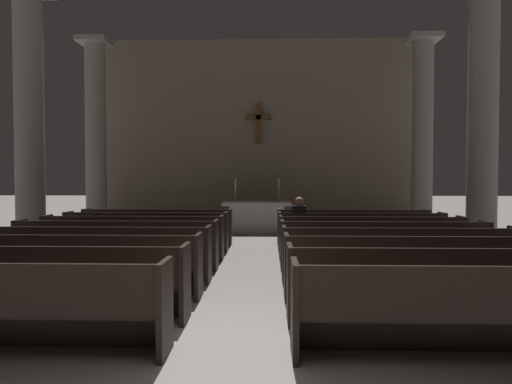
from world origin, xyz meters
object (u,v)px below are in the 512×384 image
(pew_left_row_2, at_px, (29,282))
(candlestick_left, at_px, (235,194))
(column_right_third, at_px, (422,138))
(altar, at_px, (257,216))
(pew_right_row_2, at_px, (451,285))
(pew_left_row_3, at_px, (68,265))
(pew_left_row_8, at_px, (158,227))
(pew_right_row_8, at_px, (352,227))
(pew_right_row_5, at_px, (383,245))
(column_right_second, at_px, (483,122))
(pew_right_row_1, at_px, (495,311))
(pew_left_row_4, at_px, (96,253))
(pew_right_row_7, at_px, (361,232))
(candlestick_right, at_px, (279,194))
(column_left_second, at_px, (29,123))
(pew_right_row_4, at_px, (399,255))
(pew_right_row_3, at_px, (421,267))
(pew_left_row_5, at_px, (117,244))
(lone_worshipper, at_px, (299,223))
(pew_left_row_7, at_px, (147,231))
(column_left_third, at_px, (96,139))
(pew_left_row_6, at_px, (133,237))
(pew_right_row_6, at_px, (371,238))

(pew_left_row_2, relative_size, candlestick_left, 5.34)
(column_right_third, xyz_separation_m, altar, (-5.31, -0.14, -2.53))
(pew_right_row_2, bearing_deg, pew_left_row_3, 168.60)
(pew_left_row_8, bearing_deg, column_right_third, 19.29)
(pew_left_row_8, distance_m, pew_right_row_8, 5.15)
(pew_right_row_5, bearing_deg, pew_right_row_8, 90.00)
(column_right_second, bearing_deg, pew_right_row_1, -114.36)
(pew_left_row_4, bearing_deg, pew_right_row_7, 31.18)
(pew_right_row_7, relative_size, candlestick_right, 5.34)
(column_left_second, bearing_deg, pew_right_row_7, 1.44)
(pew_right_row_4, distance_m, pew_right_row_7, 3.12)
(pew_right_row_3, bearing_deg, pew_right_row_2, -90.00)
(pew_left_row_4, xyz_separation_m, pew_left_row_5, (0.00, 1.04, 0.00))
(column_right_second, height_order, column_right_third, same)
(pew_left_row_2, distance_m, pew_right_row_2, 5.15)
(pew_right_row_1, bearing_deg, candlestick_right, 100.74)
(pew_right_row_2, xyz_separation_m, pew_right_row_3, (0.00, 1.04, 0.00))
(pew_right_row_4, relative_size, lone_worshipper, 2.97)
(pew_left_row_7, bearing_deg, candlestick_right, 48.14)
(pew_left_row_2, height_order, pew_left_row_3, same)
(pew_left_row_7, height_order, column_right_second, column_right_second)
(pew_right_row_1, bearing_deg, pew_left_row_2, 168.60)
(pew_left_row_2, xyz_separation_m, pew_right_row_4, (5.15, 2.08, 0.00))
(pew_left_row_8, distance_m, pew_right_row_1, 8.91)
(column_left_third, height_order, column_right_third, same)
(pew_right_row_8, bearing_deg, candlestick_right, 125.63)
(pew_right_row_1, bearing_deg, pew_right_row_7, 90.00)
(pew_right_row_3, xyz_separation_m, column_right_third, (2.73, 7.95, 2.59))
(pew_right_row_3, height_order, column_right_third, column_right_third)
(pew_left_row_6, bearing_deg, column_left_third, 119.47)
(pew_right_row_2, height_order, pew_right_row_8, same)
(pew_right_row_2, distance_m, altar, 9.22)
(pew_right_row_3, relative_size, column_right_third, 0.62)
(pew_right_row_1, distance_m, pew_right_row_4, 3.12)
(pew_left_row_2, relative_size, pew_left_row_4, 1.00)
(pew_right_row_1, xyz_separation_m, pew_right_row_3, (0.00, 2.08, 0.00))
(pew_right_row_2, height_order, column_right_second, column_right_second)
(lone_worshipper, bearing_deg, pew_right_row_2, -74.33)
(pew_left_row_4, relative_size, pew_right_row_6, 1.00)
(pew_left_row_4, height_order, pew_right_row_1, same)
(candlestick_right, bearing_deg, pew_left_row_2, -110.31)
(pew_left_row_8, xyz_separation_m, pew_right_row_3, (5.15, -5.19, 0.00))
(pew_left_row_2, relative_size, altar, 1.78)
(pew_right_row_6, height_order, altar, altar)
(column_left_third, bearing_deg, column_right_second, -20.63)
(pew_right_row_8, bearing_deg, pew_right_row_1, -90.00)
(pew_right_row_5, distance_m, pew_right_row_6, 1.04)
(pew_left_row_4, bearing_deg, lone_worshipper, 40.60)
(pew_left_row_8, bearing_deg, pew_right_row_7, -11.40)
(pew_right_row_1, height_order, pew_right_row_6, same)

